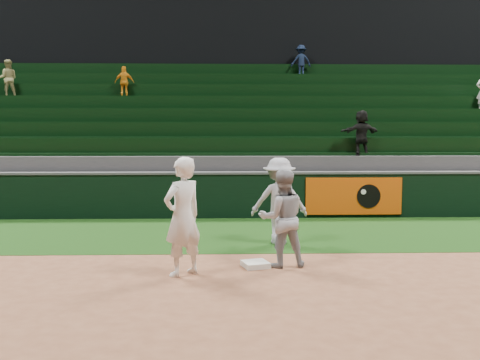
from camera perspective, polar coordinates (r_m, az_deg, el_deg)
name	(u,v)px	position (r m, az deg, el deg)	size (l,w,h in m)	color
ground	(252,266)	(9.49, 1.33, -9.16)	(70.00, 70.00, 0.00)	brown
foul_grass	(246,233)	(12.41, 0.59, -5.66)	(36.00, 4.20, 0.01)	black
upper_deck	(234,56)	(26.87, -0.67, 13.12)	(40.00, 12.00, 12.00)	black
first_base	(255,264)	(9.41, 1.66, -8.97)	(0.42, 0.42, 0.09)	white
first_baseman	(183,217)	(8.76, -6.13, -3.90)	(0.71, 0.47, 1.95)	white
baserunner	(282,218)	(9.33, 4.51, -4.08)	(0.83, 0.64, 1.70)	#95989F
base_coach	(279,201)	(11.16, 4.20, -2.23)	(1.16, 0.67, 1.80)	#9FA1AC
field_wall	(243,194)	(14.48, 0.35, -1.55)	(36.00, 0.45, 1.25)	black
stadium_seating	(238,150)	(18.16, -0.17, 3.24)	(36.00, 5.95, 5.52)	#373739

